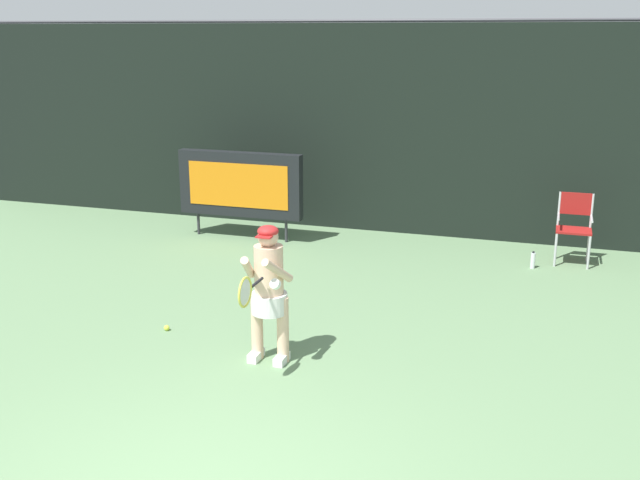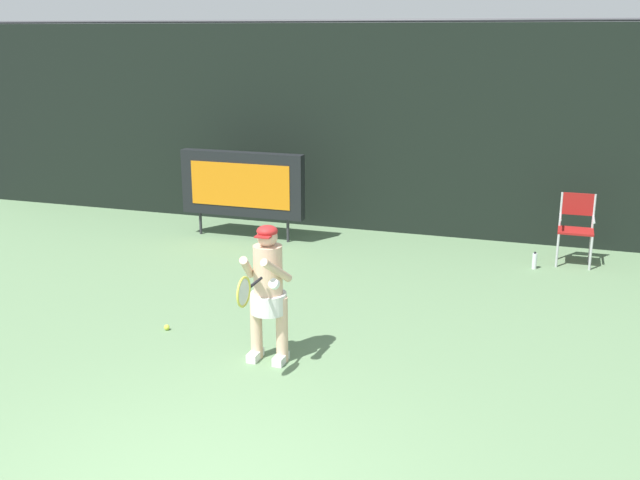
# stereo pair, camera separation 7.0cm
# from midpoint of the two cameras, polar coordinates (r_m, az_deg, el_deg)

# --- Properties ---
(backdrop_screen) EXTENTS (18.00, 0.12, 3.66)m
(backdrop_screen) POSITION_cam_midpoint_polar(r_m,az_deg,el_deg) (12.92, 7.67, 8.30)
(backdrop_screen) COLOR black
(backdrop_screen) RESTS_ON ground
(scoreboard) EXTENTS (2.20, 0.21, 1.50)m
(scoreboard) POSITION_cam_midpoint_polar(r_m,az_deg,el_deg) (12.71, -5.86, 4.29)
(scoreboard) COLOR black
(scoreboard) RESTS_ON ground
(umpire_chair) EXTENTS (0.52, 0.44, 1.08)m
(umpire_chair) POSITION_cam_midpoint_polar(r_m,az_deg,el_deg) (11.95, 19.28, 1.13)
(umpire_chair) COLOR #B7B7BC
(umpire_chair) RESTS_ON ground
(water_bottle) EXTENTS (0.07, 0.07, 0.27)m
(water_bottle) POSITION_cam_midpoint_polar(r_m,az_deg,el_deg) (11.63, 16.35, -1.56)
(water_bottle) COLOR silver
(water_bottle) RESTS_ON ground
(tennis_player) EXTENTS (0.53, 0.60, 1.51)m
(tennis_player) POSITION_cam_midpoint_polar(r_m,az_deg,el_deg) (7.90, -3.78, -3.67)
(tennis_player) COLOR white
(tennis_player) RESTS_ON ground
(tennis_racket) EXTENTS (0.03, 0.60, 0.31)m
(tennis_racket) POSITION_cam_midpoint_polar(r_m,az_deg,el_deg) (7.30, -5.55, -3.94)
(tennis_racket) COLOR black
(tennis_ball_loose) EXTENTS (0.07, 0.07, 0.07)m
(tennis_ball_loose) POSITION_cam_midpoint_polar(r_m,az_deg,el_deg) (9.12, -11.50, -6.61)
(tennis_ball_loose) COLOR #CCDB3D
(tennis_ball_loose) RESTS_ON ground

